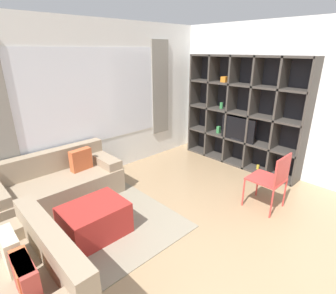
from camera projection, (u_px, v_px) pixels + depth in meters
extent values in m
plane|color=#9E7F5B|center=(266.00, 275.00, 2.74)|extent=(16.00, 16.00, 0.00)
cube|color=white|center=(94.00, 102.00, 4.55)|extent=(6.09, 0.07, 2.70)
cube|color=white|center=(94.00, 97.00, 4.49)|extent=(2.69, 0.01, 1.60)
cube|color=gray|center=(160.00, 88.00, 5.46)|extent=(0.44, 0.03, 1.90)
cube|color=white|center=(255.00, 97.00, 5.00)|extent=(0.07, 4.53, 2.70)
cube|color=gray|center=(70.00, 243.00, 3.18)|extent=(2.76, 1.73, 0.01)
cube|color=#232328|center=(246.00, 112.00, 5.16)|extent=(0.02, 2.38, 2.12)
cube|color=#3D3833|center=(306.00, 125.00, 4.24)|extent=(0.37, 0.04, 2.12)
cube|color=#3D3833|center=(278.00, 120.00, 4.57)|extent=(0.37, 0.04, 2.12)
cube|color=#3D3833|center=(253.00, 115.00, 4.89)|extent=(0.37, 0.04, 2.12)
cube|color=#3D3833|center=(231.00, 111.00, 5.21)|extent=(0.37, 0.04, 2.12)
cube|color=#3D3833|center=(212.00, 107.00, 5.53)|extent=(0.37, 0.04, 2.12)
cube|color=#3D3833|center=(195.00, 104.00, 5.86)|extent=(0.37, 0.04, 2.12)
cube|color=#3D3833|center=(237.00, 162.00, 5.42)|extent=(0.37, 2.38, 0.04)
cube|color=#3D3833|center=(239.00, 139.00, 5.24)|extent=(0.37, 2.38, 0.04)
cube|color=#3D3833|center=(242.00, 113.00, 5.05)|extent=(0.37, 2.38, 0.04)
cube|color=#3D3833|center=(244.00, 85.00, 4.86)|extent=(0.37, 2.38, 0.04)
cube|color=#3D3833|center=(247.00, 56.00, 4.69)|extent=(0.37, 2.38, 0.04)
cube|color=black|center=(238.00, 129.00, 5.03)|extent=(0.04, 0.70, 0.45)
cube|color=black|center=(237.00, 139.00, 5.12)|extent=(0.10, 0.24, 0.03)
cylinder|color=#232328|center=(282.00, 173.00, 4.73)|extent=(0.10, 0.10, 0.17)
cylinder|color=#388947|center=(221.00, 106.00, 5.33)|extent=(0.07, 0.07, 0.12)
cylinder|color=gold|center=(258.00, 167.00, 5.06)|extent=(0.05, 0.05, 0.08)
cube|color=#388947|center=(219.00, 130.00, 5.53)|extent=(0.07, 0.07, 0.14)
cube|color=orange|center=(225.00, 79.00, 5.12)|extent=(0.11, 0.11, 0.10)
cube|color=gray|center=(59.00, 191.00, 3.97)|extent=(1.84, 0.83, 0.41)
cube|color=gray|center=(47.00, 162.00, 4.06)|extent=(1.84, 0.18, 0.34)
cube|color=gray|center=(104.00, 160.00, 4.39)|extent=(0.24, 0.77, 0.14)
cube|color=#C65B33|center=(81.00, 160.00, 4.14)|extent=(0.35, 0.15, 0.34)
cube|color=gray|center=(51.00, 245.00, 2.34)|extent=(0.18, 1.45, 0.34)
cube|color=beige|center=(11.00, 250.00, 2.27)|extent=(0.13, 0.34, 0.34)
cube|color=#AD3D33|center=(27.00, 281.00, 1.98)|extent=(0.13, 0.34, 0.34)
cube|color=#C65B33|center=(25.00, 278.00, 2.01)|extent=(0.15, 0.35, 0.34)
cube|color=#A82823|center=(95.00, 220.00, 3.26)|extent=(0.76, 0.59, 0.43)
cylinder|color=#CC3D38|center=(257.00, 183.00, 4.16)|extent=(0.02, 0.02, 0.44)
cylinder|color=#CC3D38|center=(243.00, 192.00, 3.89)|extent=(0.02, 0.02, 0.44)
cylinder|color=#CC3D38|center=(285.00, 193.00, 3.86)|extent=(0.02, 0.02, 0.44)
cylinder|color=#CC3D38|center=(271.00, 204.00, 3.59)|extent=(0.02, 0.02, 0.44)
cube|color=#CC3D38|center=(266.00, 179.00, 3.79)|extent=(0.44, 0.46, 0.02)
cube|color=#CC3D38|center=(283.00, 170.00, 3.58)|extent=(0.44, 0.02, 0.40)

